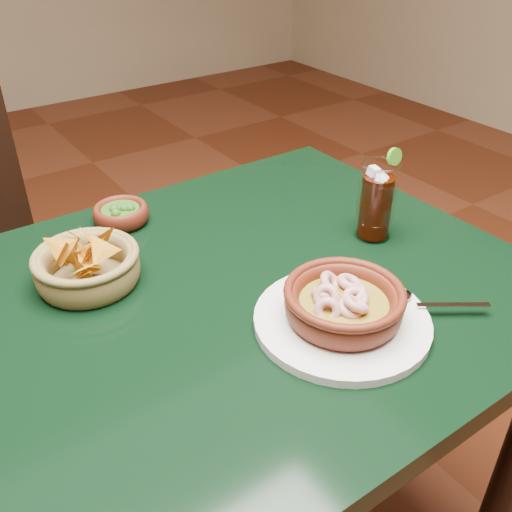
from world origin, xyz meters
TOP-DOWN VIEW (x-y plane):
  - dining_table at (0.00, 0.00)m, footprint 1.20×0.80m
  - shrimp_plate at (0.19, -0.17)m, footprint 0.33×0.26m
  - chip_basket at (-0.08, 0.15)m, footprint 0.20×0.20m
  - guacamole_ramekin at (0.05, 0.30)m, footprint 0.13×0.13m
  - cola_drink at (0.41, -0.01)m, footprint 0.15×0.15m

SIDE VIEW (x-z plane):
  - dining_table at x=0.00m, z-range 0.28..1.03m
  - guacamole_ramekin at x=0.05m, z-range 0.75..0.79m
  - chip_basket at x=-0.08m, z-range 0.72..0.84m
  - shrimp_plate at x=0.19m, z-range 0.74..0.82m
  - cola_drink at x=0.41m, z-range 0.74..0.91m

